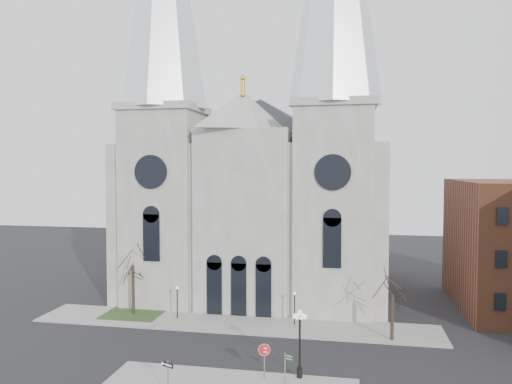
% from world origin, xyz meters
% --- Properties ---
extents(ground, '(160.00, 160.00, 0.00)m').
position_xyz_m(ground, '(0.00, 0.00, 0.00)').
color(ground, black).
rests_on(ground, ground).
extents(sidewalk_far, '(40.00, 6.00, 0.14)m').
position_xyz_m(sidewalk_far, '(0.00, 11.00, 0.07)').
color(sidewalk_far, gray).
rests_on(sidewalk_far, ground).
extents(grass_patch, '(6.00, 5.00, 0.18)m').
position_xyz_m(grass_patch, '(-11.00, 12.00, 0.09)').
color(grass_patch, '#27421C').
rests_on(grass_patch, ground).
extents(cathedral, '(33.00, 26.66, 54.00)m').
position_xyz_m(cathedral, '(0.00, 22.86, 18.48)').
color(cathedral, gray).
rests_on(cathedral, ground).
extents(tree_left, '(3.20, 3.20, 7.50)m').
position_xyz_m(tree_left, '(-11.00, 12.00, 5.58)').
color(tree_left, black).
rests_on(tree_left, ground).
extents(tree_right, '(3.20, 3.20, 6.00)m').
position_xyz_m(tree_right, '(15.00, 9.00, 4.47)').
color(tree_right, black).
rests_on(tree_right, ground).
extents(ped_lamp_left, '(0.32, 0.32, 3.26)m').
position_xyz_m(ped_lamp_left, '(-6.00, 11.50, 2.33)').
color(ped_lamp_left, black).
rests_on(ped_lamp_left, sidewalk_far).
extents(ped_lamp_right, '(0.32, 0.32, 3.26)m').
position_xyz_m(ped_lamp_right, '(6.00, 11.50, 2.33)').
color(ped_lamp_right, black).
rests_on(ped_lamp_right, sidewalk_far).
extents(stop_sign, '(0.91, 0.19, 2.56)m').
position_xyz_m(stop_sign, '(5.19, -1.08, 1.96)').
color(stop_sign, slate).
rests_on(stop_sign, sidewalk_near).
extents(globe_lamp, '(1.39, 1.39, 5.02)m').
position_xyz_m(globe_lamp, '(7.71, -0.50, 3.29)').
color(globe_lamp, black).
rests_on(globe_lamp, sidewalk_near).
extents(one_way_sign, '(0.98, 0.45, 2.38)m').
position_xyz_m(one_way_sign, '(-0.74, -4.99, 1.73)').
color(one_way_sign, slate).
rests_on(one_way_sign, sidewalk_near).
extents(street_name_sign, '(0.65, 0.32, 2.18)m').
position_xyz_m(street_name_sign, '(6.85, -1.65, 1.43)').
color(street_name_sign, slate).
rests_on(street_name_sign, sidewalk_near).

